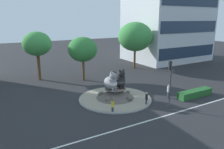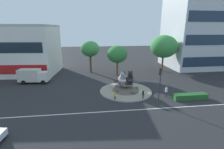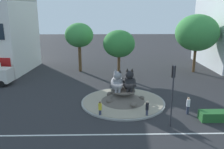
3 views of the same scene
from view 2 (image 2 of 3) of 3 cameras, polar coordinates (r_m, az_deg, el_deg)
ground_plane at (r=29.92m, az=4.83°, el=-5.98°), size 160.00×160.00×0.00m
lane_centreline at (r=23.68m, az=8.40°, el=-12.29°), size 112.00×0.20×0.01m
roundabout_island at (r=29.70m, az=4.85°, el=-4.93°), size 9.44×9.44×1.52m
cat_statue_grey at (r=28.88m, az=3.67°, el=-1.62°), size 1.68×2.66×2.55m
cat_statue_black at (r=29.27m, az=6.25°, el=-1.37°), size 1.82×2.66×2.65m
traffic_light_mast at (r=24.73m, az=16.63°, el=-1.80°), size 0.34×0.46×5.62m
shophouse_block at (r=48.45m, az=-33.13°, el=7.32°), size 24.60×13.37×15.15m
office_tower at (r=55.56m, az=29.90°, el=19.85°), size 18.88×14.36×33.71m
clipped_hedge_strip at (r=29.47m, az=25.99°, el=-7.03°), size 5.59×1.20×0.90m
broadleaf_tree_behind_island at (r=45.12m, az=17.91°, el=9.41°), size 6.99×6.99×9.60m
second_tree_near_tower at (r=41.99m, az=-7.80°, el=8.94°), size 4.72×4.72×8.20m
third_tree_left at (r=38.61m, az=1.88°, el=7.17°), size 4.85×4.85×7.35m
pedestrian_black_shirt at (r=26.63m, az=10.99°, el=-6.88°), size 0.31×0.31×1.75m
pedestrian_white_shirt at (r=28.79m, az=18.69°, el=-5.66°), size 0.36×0.36×1.80m
pedestrian_yellow_shirt at (r=25.89m, az=1.05°, el=-7.45°), size 0.34×0.34×1.63m
delivery_box_truck at (r=37.82m, az=-26.18°, el=-0.36°), size 6.29×2.93×2.96m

